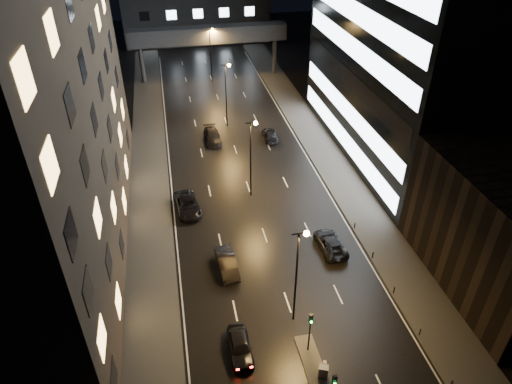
{
  "coord_description": "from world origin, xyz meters",
  "views": [
    {
      "loc": [
        -8.8,
        -18.22,
        32.79
      ],
      "look_at": [
        -0.4,
        22.84,
        4.0
      ],
      "focal_mm": 32.0,
      "sensor_mm": 36.0,
      "label": 1
    }
  ],
  "objects_px": {
    "car_away_a": "(240,346)",
    "car_toward_a": "(330,243)",
    "car_away_b": "(227,263)",
    "utility_cabinet": "(323,372)",
    "car_away_c": "(187,205)",
    "car_away_d": "(212,136)",
    "car_toward_b": "(270,135)"
  },
  "relations": [
    {
      "from": "car_away_c",
      "to": "car_away_a",
      "type": "bearing_deg",
      "value": -89.71
    },
    {
      "from": "car_away_c",
      "to": "car_toward_a",
      "type": "bearing_deg",
      "value": -41.94
    },
    {
      "from": "car_away_d",
      "to": "car_toward_b",
      "type": "xyz_separation_m",
      "value": [
        8.66,
        -1.16,
        -0.09
      ]
    },
    {
      "from": "car_away_b",
      "to": "car_away_d",
      "type": "height_order",
      "value": "car_away_b"
    },
    {
      "from": "car_away_b",
      "to": "car_away_a",
      "type": "bearing_deg",
      "value": -96.13
    },
    {
      "from": "car_away_a",
      "to": "car_away_d",
      "type": "distance_m",
      "value": 37.88
    },
    {
      "from": "car_away_a",
      "to": "car_toward_a",
      "type": "relative_size",
      "value": 0.86
    },
    {
      "from": "car_away_a",
      "to": "car_away_b",
      "type": "distance_m",
      "value": 9.99
    },
    {
      "from": "utility_cabinet",
      "to": "car_away_b",
      "type": "bearing_deg",
      "value": 134.45
    },
    {
      "from": "car_away_d",
      "to": "car_toward_b",
      "type": "relative_size",
      "value": 1.12
    },
    {
      "from": "car_toward_a",
      "to": "utility_cabinet",
      "type": "relative_size",
      "value": 4.02
    },
    {
      "from": "car_away_b",
      "to": "car_toward_a",
      "type": "relative_size",
      "value": 0.94
    },
    {
      "from": "car_away_b",
      "to": "car_away_c",
      "type": "xyz_separation_m",
      "value": [
        -3.15,
        10.89,
        -0.02
      ]
    },
    {
      "from": "car_toward_b",
      "to": "car_away_c",
      "type": "bearing_deg",
      "value": 51.6
    },
    {
      "from": "car_away_a",
      "to": "car_away_b",
      "type": "bearing_deg",
      "value": 87.37
    },
    {
      "from": "car_away_b",
      "to": "utility_cabinet",
      "type": "relative_size",
      "value": 3.79
    },
    {
      "from": "car_away_b",
      "to": "utility_cabinet",
      "type": "distance_m",
      "value": 14.81
    },
    {
      "from": "car_away_d",
      "to": "utility_cabinet",
      "type": "bearing_deg",
      "value": -87.46
    },
    {
      "from": "car_away_a",
      "to": "car_away_c",
      "type": "relative_size",
      "value": 0.78
    },
    {
      "from": "car_away_d",
      "to": "car_away_b",
      "type": "bearing_deg",
      "value": -96.49
    },
    {
      "from": "car_away_a",
      "to": "utility_cabinet",
      "type": "relative_size",
      "value": 3.45
    },
    {
      "from": "car_away_b",
      "to": "car_toward_b",
      "type": "xyz_separation_m",
      "value": [
        10.62,
        26.67,
        -0.11
      ]
    },
    {
      "from": "car_away_d",
      "to": "car_toward_b",
      "type": "bearing_deg",
      "value": -10.08
    },
    {
      "from": "car_away_b",
      "to": "utility_cabinet",
      "type": "bearing_deg",
      "value": -71.64
    },
    {
      "from": "car_toward_a",
      "to": "utility_cabinet",
      "type": "xyz_separation_m",
      "value": [
        -5.67,
        -14.6,
        0.07
      ]
    },
    {
      "from": "car_away_c",
      "to": "car_away_d",
      "type": "relative_size",
      "value": 1.05
    },
    {
      "from": "utility_cabinet",
      "to": "car_away_a",
      "type": "bearing_deg",
      "value": 170.4
    },
    {
      "from": "car_away_c",
      "to": "car_away_d",
      "type": "xyz_separation_m",
      "value": [
        5.11,
        16.94,
        -0.0
      ]
    },
    {
      "from": "car_away_a",
      "to": "utility_cabinet",
      "type": "distance_m",
      "value": 7.06
    },
    {
      "from": "car_toward_b",
      "to": "utility_cabinet",
      "type": "xyz_separation_m",
      "value": [
        -5.02,
        -40.37,
        0.09
      ]
    },
    {
      "from": "car_away_a",
      "to": "car_away_d",
      "type": "bearing_deg",
      "value": 86.09
    },
    {
      "from": "car_toward_b",
      "to": "car_away_b",
      "type": "bearing_deg",
      "value": 71.0
    }
  ]
}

